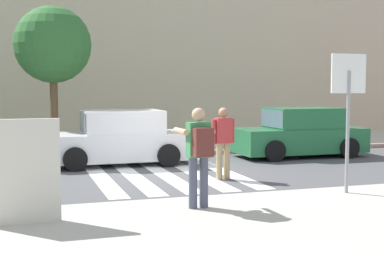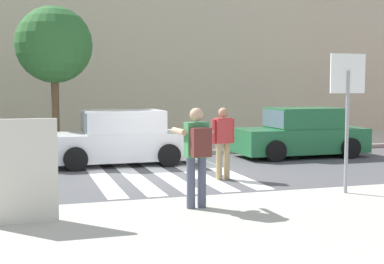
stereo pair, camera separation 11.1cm
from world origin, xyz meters
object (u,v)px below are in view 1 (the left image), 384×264
object	(u,v)px
stop_sign	(348,92)
parked_car_green	(300,134)
pedestrian_crossing	(223,139)
advertising_board	(23,172)
photographer_with_backpack	(199,149)
street_tree_center	(53,45)
parked_car_white	(119,139)

from	to	relation	value
stop_sign	parked_car_green	bearing A→B (deg)	68.64
pedestrian_crossing	advertising_board	bearing A→B (deg)	-143.14
pedestrian_crossing	photographer_with_backpack	bearing A→B (deg)	-117.54
advertising_board	pedestrian_crossing	bearing A→B (deg)	36.86
stop_sign	advertising_board	xyz separation A→B (m)	(-6.05, -0.56, -1.18)
photographer_with_backpack	street_tree_center	distance (m)	9.09
stop_sign	advertising_board	world-z (taller)	stop_sign
street_tree_center	advertising_board	size ratio (longest dim) A/B	2.85
parked_car_white	parked_car_green	bearing A→B (deg)	-0.00
pedestrian_crossing	parked_car_green	xyz separation A→B (m)	(3.86, 3.21, -0.25)
stop_sign	parked_car_green	size ratio (longest dim) A/B	0.66
pedestrian_crossing	parked_car_green	size ratio (longest dim) A/B	0.42
street_tree_center	advertising_board	distance (m)	9.15
parked_car_green	parked_car_white	bearing A→B (deg)	180.00
stop_sign	pedestrian_crossing	size ratio (longest dim) A/B	1.57
parked_car_green	street_tree_center	distance (m)	8.22
advertising_board	parked_car_white	bearing A→B (deg)	68.39
photographer_with_backpack	street_tree_center	bearing A→B (deg)	102.40
pedestrian_crossing	advertising_board	xyz separation A→B (m)	(-4.57, -3.43, -0.03)
parked_car_white	photographer_with_backpack	bearing A→B (deg)	-87.90
pedestrian_crossing	street_tree_center	xyz separation A→B (m)	(-3.59, 5.31, 2.52)
photographer_with_backpack	parked_car_green	distance (m)	8.55
parked_car_green	street_tree_center	size ratio (longest dim) A/B	0.90
parked_car_green	photographer_with_backpack	bearing A→B (deg)	-130.68
photographer_with_backpack	pedestrian_crossing	bearing A→B (deg)	62.46
pedestrian_crossing	parked_car_white	xyz separation A→B (m)	(-1.94, 3.21, -0.25)
photographer_with_backpack	parked_car_green	size ratio (longest dim) A/B	0.42
stop_sign	photographer_with_backpack	xyz separation A→B (m)	(-3.19, -0.40, -0.95)
stop_sign	parked_car_white	world-z (taller)	stop_sign
photographer_with_backpack	pedestrian_crossing	world-z (taller)	photographer_with_backpack
street_tree_center	advertising_board	bearing A→B (deg)	-96.38
parked_car_green	advertising_board	xyz separation A→B (m)	(-8.43, -6.63, 0.21)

